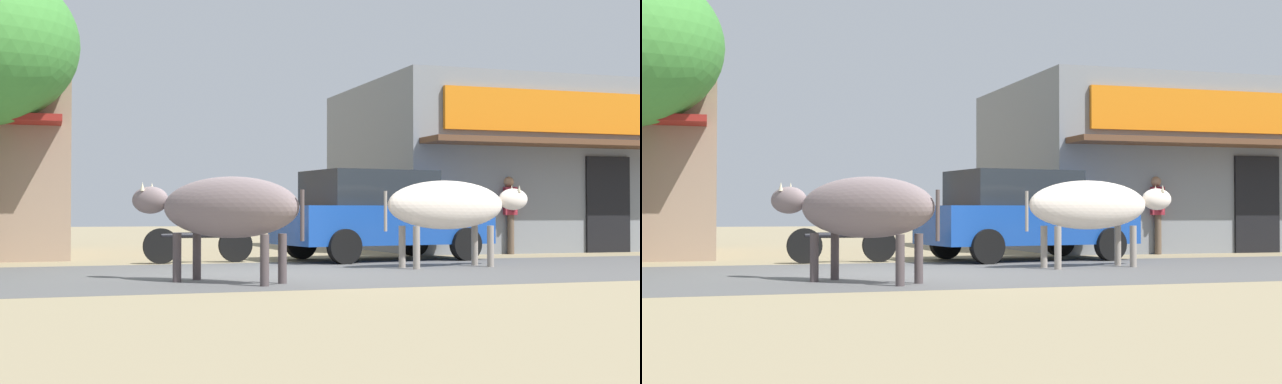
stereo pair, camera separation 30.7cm
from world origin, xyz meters
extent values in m
plane|color=gray|center=(0.00, 0.00, 0.00)|extent=(80.00, 80.00, 0.00)
cube|color=#555454|center=(0.00, 0.00, 0.00)|extent=(72.00, 5.28, 0.00)
cube|color=slate|center=(7.60, 6.93, 1.95)|extent=(6.64, 5.65, 3.90)
cube|color=orange|center=(7.60, 4.05, 3.04)|extent=(5.31, 0.10, 0.90)
cube|color=brown|center=(7.60, 3.66, 2.34)|extent=(6.38, 0.90, 0.12)
cube|color=black|center=(8.90, 4.08, 1.05)|extent=(1.10, 0.06, 2.10)
cube|color=#18439D|center=(3.09, 2.87, 0.65)|extent=(4.05, 2.30, 0.70)
cube|color=#1E2328|center=(2.81, 2.83, 1.32)|extent=(2.32, 1.92, 0.64)
cylinder|color=black|center=(4.20, 3.92, 0.30)|extent=(0.62, 0.26, 0.60)
cylinder|color=black|center=(4.45, 2.16, 0.30)|extent=(0.62, 0.26, 0.60)
cylinder|color=black|center=(1.73, 3.57, 0.30)|extent=(0.62, 0.26, 0.60)
cylinder|color=black|center=(1.98, 1.81, 0.30)|extent=(0.62, 0.26, 0.60)
cylinder|color=black|center=(0.34, 2.95, 0.30)|extent=(0.61, 0.12, 0.61)
cylinder|color=black|center=(-0.98, 2.85, 0.30)|extent=(0.61, 0.12, 0.61)
cylinder|color=black|center=(-0.32, 2.90, 0.48)|extent=(1.33, 0.20, 0.10)
ellipsoid|color=black|center=(-0.27, 2.90, 0.70)|extent=(0.58, 0.28, 0.28)
cylinder|color=black|center=(0.28, 2.94, 0.75)|extent=(0.06, 0.06, 0.60)
ellipsoid|color=slate|center=(-0.67, -1.40, 0.95)|extent=(1.84, 1.83, 0.77)
ellipsoid|color=slate|center=(-1.55, -0.53, 1.05)|extent=(0.60, 0.59, 0.36)
cone|color=beige|center=(-1.66, -0.57, 1.23)|extent=(0.06, 0.06, 0.12)
cone|color=beige|center=(-1.52, -0.42, 1.23)|extent=(0.06, 0.06, 0.12)
cylinder|color=#483E3F|center=(-1.28, -1.10, 0.31)|extent=(0.11, 0.11, 0.62)
cylinder|color=#483E3F|center=(-0.98, -0.79, 0.31)|extent=(0.11, 0.11, 0.62)
cylinder|color=#483E3F|center=(-0.37, -2.00, 0.31)|extent=(0.11, 0.11, 0.62)
cylinder|color=#483E3F|center=(-0.06, -1.69, 0.31)|extent=(0.11, 0.11, 0.62)
cylinder|color=#483E3F|center=(0.07, -2.13, 0.85)|extent=(0.05, 0.05, 0.62)
ellipsoid|color=silver|center=(3.28, 0.55, 1.00)|extent=(2.21, 0.90, 0.78)
ellipsoid|color=silver|center=(4.59, 0.72, 1.10)|extent=(0.59, 0.35, 0.36)
cone|color=beige|center=(4.63, 0.83, 1.28)|extent=(0.06, 0.06, 0.12)
cone|color=beige|center=(4.66, 0.63, 1.28)|extent=(0.06, 0.06, 0.12)
cylinder|color=gray|center=(3.94, 0.86, 0.33)|extent=(0.11, 0.11, 0.67)
cylinder|color=gray|center=(4.00, 0.42, 0.33)|extent=(0.11, 0.11, 0.67)
cylinder|color=gray|center=(2.56, 0.67, 0.33)|extent=(0.11, 0.11, 0.67)
cylinder|color=gray|center=(2.62, 0.24, 0.33)|extent=(0.11, 0.11, 0.67)
cylinder|color=gray|center=(2.17, 0.40, 0.90)|extent=(0.05, 0.05, 0.63)
cylinder|color=brown|center=(6.46, 4.20, 0.41)|extent=(0.14, 0.14, 0.82)
cylinder|color=brown|center=(6.46, 4.02, 0.41)|extent=(0.14, 0.14, 0.82)
cube|color=maroon|center=(6.46, 4.11, 1.12)|extent=(0.33, 0.44, 0.58)
sphere|color=tan|center=(6.46, 4.11, 1.52)|extent=(0.22, 0.22, 0.22)
cylinder|color=maroon|center=(6.46, 4.37, 1.14)|extent=(0.09, 0.09, 0.52)
cylinder|color=maroon|center=(6.46, 3.85, 1.14)|extent=(0.09, 0.09, 0.52)
camera|label=1|loc=(-2.90, -12.13, 0.90)|focal=48.79mm
camera|label=2|loc=(-2.61, -12.22, 0.90)|focal=48.79mm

